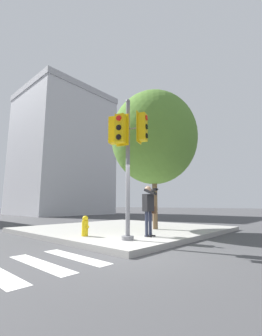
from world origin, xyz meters
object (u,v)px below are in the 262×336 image
(traffic_signal_pole, at_px, (126,143))
(fire_hydrant, at_px, (85,226))
(person_photographer, at_px, (149,206))
(street_tree, at_px, (154,138))

(traffic_signal_pole, bearing_deg, fire_hydrant, 98.31)
(traffic_signal_pole, bearing_deg, person_photographer, 0.85)
(person_photographer, relative_size, street_tree, 0.27)
(traffic_signal_pole, distance_m, fire_hydrant, 3.19)
(traffic_signal_pole, relative_size, person_photographer, 2.68)
(street_tree, distance_m, fire_hydrant, 5.19)
(street_tree, bearing_deg, fire_hydrant, 172.38)
(person_photographer, xyz_separation_m, fire_hydrant, (-1.42, 1.68, -0.68))
(person_photographer, height_order, street_tree, street_tree)
(street_tree, relative_size, fire_hydrant, 9.27)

